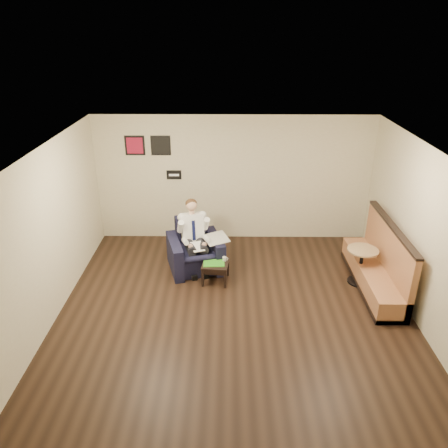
{
  "coord_description": "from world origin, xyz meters",
  "views": [
    {
      "loc": [
        -0.12,
        -6.08,
        4.51
      ],
      "look_at": [
        -0.19,
        1.2,
        1.15
      ],
      "focal_mm": 35.0,
      "sensor_mm": 36.0,
      "label": 1
    }
  ],
  "objects_px": {
    "armchair": "(195,246)",
    "side_table": "(216,272)",
    "seated_man": "(196,241)",
    "green_folder": "(214,263)",
    "smartphone": "(219,259)",
    "cafe_table": "(361,266)",
    "coffee_mug": "(224,259)",
    "banquette": "(376,257)"
  },
  "relations": [
    {
      "from": "green_folder",
      "to": "seated_man",
      "type": "bearing_deg",
      "value": 132.42
    },
    {
      "from": "armchair",
      "to": "side_table",
      "type": "height_order",
      "value": "armchair"
    },
    {
      "from": "banquette",
      "to": "cafe_table",
      "type": "xyz_separation_m",
      "value": [
        -0.21,
        0.12,
        -0.26
      ]
    },
    {
      "from": "armchair",
      "to": "cafe_table",
      "type": "xyz_separation_m",
      "value": [
        3.15,
        -0.51,
        -0.13
      ]
    },
    {
      "from": "side_table",
      "to": "cafe_table",
      "type": "height_order",
      "value": "cafe_table"
    },
    {
      "from": "smartphone",
      "to": "banquette",
      "type": "bearing_deg",
      "value": 11.36
    },
    {
      "from": "coffee_mug",
      "to": "smartphone",
      "type": "distance_m",
      "value": 0.13
    },
    {
      "from": "armchair",
      "to": "green_folder",
      "type": "height_order",
      "value": "armchair"
    },
    {
      "from": "seated_man",
      "to": "green_folder",
      "type": "height_order",
      "value": "seated_man"
    },
    {
      "from": "green_folder",
      "to": "cafe_table",
      "type": "height_order",
      "value": "cafe_table"
    },
    {
      "from": "banquette",
      "to": "cafe_table",
      "type": "distance_m",
      "value": 0.35
    },
    {
      "from": "side_table",
      "to": "cafe_table",
      "type": "relative_size",
      "value": 0.68
    },
    {
      "from": "side_table",
      "to": "smartphone",
      "type": "xyz_separation_m",
      "value": [
        0.06,
        0.13,
        0.2
      ]
    },
    {
      "from": "armchair",
      "to": "seated_man",
      "type": "distance_m",
      "value": 0.22
    },
    {
      "from": "armchair",
      "to": "banquette",
      "type": "bearing_deg",
      "value": -26.48
    },
    {
      "from": "side_table",
      "to": "cafe_table",
      "type": "distance_m",
      "value": 2.74
    },
    {
      "from": "coffee_mug",
      "to": "banquette",
      "type": "bearing_deg",
      "value": -4.55
    },
    {
      "from": "smartphone",
      "to": "coffee_mug",
      "type": "bearing_deg",
      "value": -7.1
    },
    {
      "from": "side_table",
      "to": "coffee_mug",
      "type": "height_order",
      "value": "coffee_mug"
    },
    {
      "from": "side_table",
      "to": "armchair",
      "type": "bearing_deg",
      "value": 130.09
    },
    {
      "from": "coffee_mug",
      "to": "green_folder",
      "type": "bearing_deg",
      "value": -153.0
    },
    {
      "from": "seated_man",
      "to": "side_table",
      "type": "bearing_deg",
      "value": -60.16
    },
    {
      "from": "side_table",
      "to": "smartphone",
      "type": "distance_m",
      "value": 0.25
    },
    {
      "from": "side_table",
      "to": "smartphone",
      "type": "height_order",
      "value": "smartphone"
    },
    {
      "from": "green_folder",
      "to": "smartphone",
      "type": "relative_size",
      "value": 3.21
    },
    {
      "from": "seated_man",
      "to": "cafe_table",
      "type": "xyz_separation_m",
      "value": [
        3.12,
        -0.39,
        -0.31
      ]
    },
    {
      "from": "seated_man",
      "to": "coffee_mug",
      "type": "bearing_deg",
      "value": -43.37
    },
    {
      "from": "seated_man",
      "to": "green_folder",
      "type": "relative_size",
      "value": 3.39
    },
    {
      "from": "side_table",
      "to": "green_folder",
      "type": "relative_size",
      "value": 1.22
    },
    {
      "from": "smartphone",
      "to": "armchair",
      "type": "bearing_deg",
      "value": 159.54
    },
    {
      "from": "armchair",
      "to": "side_table",
      "type": "bearing_deg",
      "value": -65.77
    },
    {
      "from": "seated_man",
      "to": "smartphone",
      "type": "relative_size",
      "value": 10.88
    },
    {
      "from": "banquette",
      "to": "seated_man",
      "type": "bearing_deg",
      "value": 171.31
    },
    {
      "from": "smartphone",
      "to": "banquette",
      "type": "distance_m",
      "value": 2.9
    },
    {
      "from": "coffee_mug",
      "to": "smartphone",
      "type": "relative_size",
      "value": 0.68
    },
    {
      "from": "cafe_table",
      "to": "seated_man",
      "type": "bearing_deg",
      "value": 172.88
    },
    {
      "from": "coffee_mug",
      "to": "side_table",
      "type": "bearing_deg",
      "value": -153.0
    },
    {
      "from": "armchair",
      "to": "seated_man",
      "type": "bearing_deg",
      "value": -90.0
    },
    {
      "from": "seated_man",
      "to": "side_table",
      "type": "xyz_separation_m",
      "value": [
        0.38,
        -0.37,
        -0.47
      ]
    },
    {
      "from": "seated_man",
      "to": "banquette",
      "type": "height_order",
      "value": "seated_man"
    },
    {
      "from": "side_table",
      "to": "banquette",
      "type": "height_order",
      "value": "banquette"
    },
    {
      "from": "banquette",
      "to": "armchair",
      "type": "bearing_deg",
      "value": 169.37
    }
  ]
}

